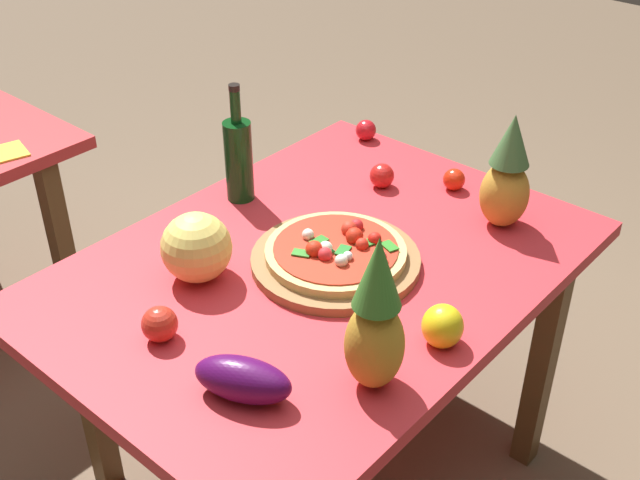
{
  "coord_description": "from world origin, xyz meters",
  "views": [
    {
      "loc": [
        -1.19,
        -1.04,
        1.85
      ],
      "look_at": [
        0.02,
        0.01,
        0.79
      ],
      "focal_mm": 44.49,
      "sensor_mm": 36.0,
      "label": 1
    }
  ],
  "objects": [
    {
      "name": "display_table",
      "position": [
        0.0,
        0.0,
        0.66
      ],
      "size": [
        1.33,
        0.97,
        0.74
      ],
      "color": "brown",
      "rests_on": "ground_plane"
    },
    {
      "name": "pizza_board",
      "position": [
        0.02,
        -0.04,
        0.75
      ],
      "size": [
        0.41,
        0.41,
        0.02
      ],
      "primitive_type": "cylinder",
      "color": "olive",
      "rests_on": "display_table"
    },
    {
      "name": "bell_pepper",
      "position": [
        -0.05,
        -0.39,
        0.78
      ],
      "size": [
        0.09,
        0.09,
        0.1
      ],
      "primitive_type": "ellipsoid",
      "color": "yellow",
      "rests_on": "display_table"
    },
    {
      "name": "eggplant",
      "position": [
        -0.44,
        -0.19,
        0.78
      ],
      "size": [
        0.16,
        0.22,
        0.09
      ],
      "primitive_type": "ellipsoid",
      "rotation": [
        0.0,
        0.0,
        1.98
      ],
      "color": "#460D49",
      "rests_on": "display_table"
    },
    {
      "name": "tomato_beside_pepper",
      "position": [
        0.6,
        0.33,
        0.77
      ],
      "size": [
        0.06,
        0.06,
        0.06
      ],
      "primitive_type": "sphere",
      "color": "red",
      "rests_on": "display_table"
    },
    {
      "name": "melon",
      "position": [
        -0.23,
        0.18,
        0.82
      ],
      "size": [
        0.17,
        0.17,
        0.17
      ],
      "primitive_type": "sphere",
      "color": "#ECD665",
      "rests_on": "display_table"
    },
    {
      "name": "ground_plane",
      "position": [
        0.0,
        0.0,
        0.0
      ],
      "size": [
        10.0,
        10.0,
        0.0
      ],
      "primitive_type": "plane",
      "color": "brown"
    },
    {
      "name": "tomato_by_bottle",
      "position": [
        -0.44,
        0.07,
        0.78
      ],
      "size": [
        0.08,
        0.08,
        0.08
      ],
      "primitive_type": "sphere",
      "color": "red",
      "rests_on": "display_table"
    },
    {
      "name": "tomato_near_board",
      "position": [
        0.4,
        0.11,
        0.77
      ],
      "size": [
        0.07,
        0.07,
        0.07
      ],
      "primitive_type": "sphere",
      "color": "red",
      "rests_on": "display_table"
    },
    {
      "name": "tomato_at_corner",
      "position": [
        0.52,
        -0.05,
        0.77
      ],
      "size": [
        0.06,
        0.06,
        0.06
      ],
      "primitive_type": "sphere",
      "color": "red",
      "rests_on": "display_table"
    },
    {
      "name": "pizza",
      "position": [
        0.02,
        -0.04,
        0.78
      ],
      "size": [
        0.34,
        0.34,
        0.06
      ],
      "color": "tan",
      "rests_on": "pizza_board"
    },
    {
      "name": "napkin_folded",
      "position": [
        -0.21,
        1.11,
        0.74
      ],
      "size": [
        0.17,
        0.15,
        0.01
      ],
      "primitive_type": "cube",
      "rotation": [
        0.0,
        0.0,
        -0.25
      ],
      "color": "yellow",
      "rests_on": "background_table"
    },
    {
      "name": "pineapple_left",
      "position": [
        0.45,
        -0.24,
        0.88
      ],
      "size": [
        0.13,
        0.13,
        0.31
      ],
      "color": "#BD8C2F",
      "rests_on": "display_table"
    },
    {
      "name": "wine_bottle",
      "position": [
        0.09,
        0.37,
        0.86
      ],
      "size": [
        0.08,
        0.08,
        0.33
      ],
      "color": "#0D3813",
      "rests_on": "display_table"
    },
    {
      "name": "pineapple_right",
      "position": [
        -0.25,
        -0.36,
        0.9
      ],
      "size": [
        0.12,
        0.12,
        0.35
      ],
      "color": "#B78A29",
      "rests_on": "display_table"
    }
  ]
}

